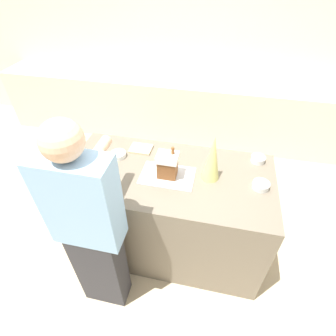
% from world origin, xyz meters
% --- Properties ---
extents(ground_plane, '(12.00, 12.00, 0.00)m').
position_xyz_m(ground_plane, '(0.00, 0.00, 0.00)').
color(ground_plane, '#C6B28E').
extents(wall_back, '(8.00, 0.05, 2.60)m').
position_xyz_m(wall_back, '(0.00, 2.35, 1.30)').
color(wall_back, beige).
rests_on(wall_back, ground_plane).
extents(back_cabinet_block, '(6.00, 0.60, 0.92)m').
position_xyz_m(back_cabinet_block, '(0.00, 2.03, 0.46)').
color(back_cabinet_block, beige).
rests_on(back_cabinet_block, ground_plane).
extents(kitchen_island, '(1.74, 0.88, 0.95)m').
position_xyz_m(kitchen_island, '(0.00, 0.00, 0.48)').
color(kitchen_island, '#6B6051').
rests_on(kitchen_island, ground_plane).
extents(baking_tray, '(0.43, 0.29, 0.01)m').
position_xyz_m(baking_tray, '(-0.00, -0.03, 0.96)').
color(baking_tray, silver).
rests_on(baking_tray, kitchen_island).
extents(gingerbread_house, '(0.17, 0.14, 0.27)m').
position_xyz_m(gingerbread_house, '(-0.00, -0.03, 1.07)').
color(gingerbread_house, brown).
rests_on(gingerbread_house, baking_tray).
extents(decorative_tree, '(0.14, 0.14, 0.39)m').
position_xyz_m(decorative_tree, '(0.34, 0.03, 1.15)').
color(decorative_tree, '#DBD675').
rests_on(decorative_tree, kitchen_island).
extents(candy_bowl_far_left, '(0.14, 0.14, 0.04)m').
position_xyz_m(candy_bowl_far_left, '(-0.48, 0.13, 0.98)').
color(candy_bowl_far_left, white).
rests_on(candy_bowl_far_left, kitchen_island).
extents(candy_bowl_far_right, '(0.09, 0.09, 0.05)m').
position_xyz_m(candy_bowl_far_right, '(-0.71, 0.06, 0.98)').
color(candy_bowl_far_right, white).
rests_on(candy_bowl_far_right, kitchen_island).
extents(candy_bowl_near_tray_right, '(0.13, 0.13, 0.05)m').
position_xyz_m(candy_bowl_near_tray_right, '(0.73, -0.01, 0.98)').
color(candy_bowl_near_tray_right, silver).
rests_on(candy_bowl_near_tray_right, kitchen_island).
extents(candy_bowl_beside_tree, '(0.12, 0.12, 0.05)m').
position_xyz_m(candy_bowl_beside_tree, '(0.72, 0.32, 0.98)').
color(candy_bowl_beside_tree, silver).
rests_on(candy_bowl_beside_tree, kitchen_island).
extents(cookbook, '(0.20, 0.15, 0.02)m').
position_xyz_m(cookbook, '(-0.32, 0.27, 0.96)').
color(cookbook, '#CCB78C').
rests_on(cookbook, kitchen_island).
extents(person, '(0.46, 0.58, 1.76)m').
position_xyz_m(person, '(-0.41, -0.63, 0.91)').
color(person, '#333338').
rests_on(person, ground_plane).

